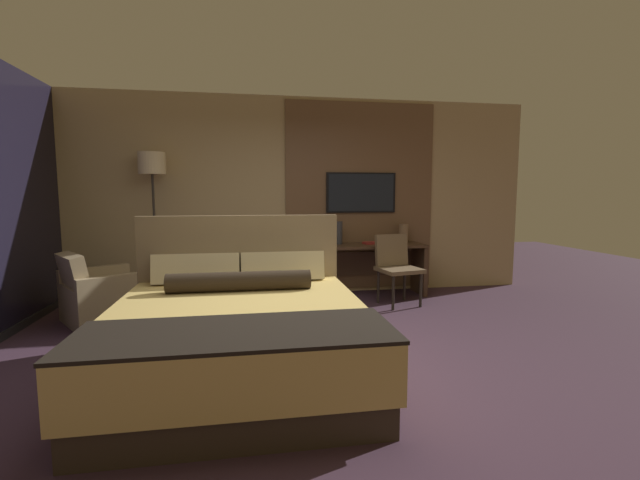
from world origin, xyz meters
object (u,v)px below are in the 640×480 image
Objects in this scene: book at (371,243)px; tv at (361,193)px; floor_lamp at (152,176)px; desk_chair at (396,262)px; desk at (364,261)px; bed at (240,333)px; vase_short at (403,233)px; vase_tall at (339,233)px; armchair_by_window at (103,298)px.

tv is at bearing 113.79° from book.
desk_chair is at bearing -10.21° from floor_lamp.
desk is 1.64× the size of tv.
floor_lamp reaches higher than desk_chair.
bed reaches higher than book.
desk is 0.72m from vase_short.
bed reaches higher than vase_short.
vase_tall is at bearing 0.70° from floor_lamp.
bed is 2.09× the size of tv.
bed is at bearing -126.30° from book.
floor_lamp is at bearing -62.28° from armchair_by_window.
armchair_by_window is 0.56× the size of floor_lamp.
desk_chair is at bearing -62.44° from desk.
desk is 1.53× the size of armchair_by_window.
vase_tall is (1.35, 2.53, 0.55)m from bed.
vase_tall is at bearing 172.48° from book.
tv reaches higher than desk_chair.
tv is 1.13× the size of desk_chair.
desk is 3.36m from armchair_by_window.
desk is at bearing 106.25° from desk_chair.
armchair_by_window reaches higher than book.
desk_chair is 0.83× the size of armchair_by_window.
tv is at bearing 90.00° from desk.
desk_chair reaches higher than desk.
book is at bearing -0.60° from desk.
tv is 1.21m from desk_chair.
tv is 3.61m from armchair_by_window.
vase_tall reaches higher than desk_chair.
tv is 4.22× the size of book.
floor_lamp is (-3.11, 0.56, 1.12)m from desk_chair.
tv is 0.75m from book.
bed reaches higher than armchair_by_window.
vase_short is at bearing -13.00° from tv.
bed reaches higher than vase_tall.
armchair_by_window is at bearing 172.47° from desk_chair.
desk is 0.27m from book.
armchair_by_window is 4.54× the size of book.
tv reaches higher than vase_tall.
bed is 2.91m from vase_tall.
book is (3.36, 0.76, 0.47)m from armchair_by_window.
bed reaches higher than desk.
book is (1.81, 2.46, 0.40)m from bed.
desk_chair reaches higher than book.
desk is 0.85× the size of floor_lamp.
vase_tall is at bearing -108.26° from armchair_by_window.
vase_tall reaches higher than armchair_by_window.
floor_lamp is (-2.83, -0.19, 0.21)m from tv.
desk_chair is at bearing -69.82° from tv.
desk is 5.25× the size of vase_tall.
desk is at bearing -110.96° from armchair_by_window.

